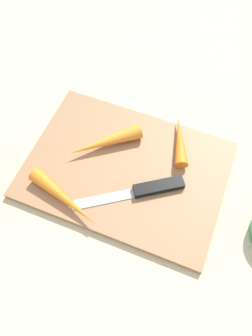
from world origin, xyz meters
name	(u,v)px	position (x,y,z in m)	size (l,w,h in m)	color
ground_plane	(126,171)	(0.00, 0.00, 0.00)	(1.40, 1.40, 0.00)	#C6B793
cutting_board	(126,170)	(0.00, 0.00, 0.01)	(0.36, 0.26, 0.01)	#99704C
knife	(151,188)	(0.06, -0.02, 0.02)	(0.18, 0.13, 0.01)	#B7B7BC
carrot_medium	(105,142)	(-0.05, 0.03, 0.03)	(0.03, 0.03, 0.14)	orange
carrot_shortest	(180,140)	(0.07, 0.09, 0.02)	(0.02, 0.02, 0.11)	orange
carrot_longest	(64,198)	(-0.07, -0.10, 0.03)	(0.03, 0.03, 0.15)	orange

